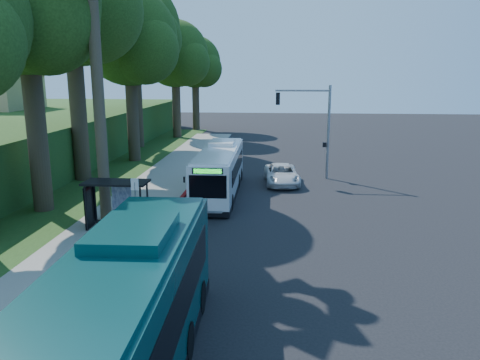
# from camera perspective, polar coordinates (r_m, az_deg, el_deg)

# --- Properties ---
(ground) EXTENTS (140.00, 140.00, 0.00)m
(ground) POSITION_cam_1_polar(r_m,az_deg,el_deg) (26.45, 2.16, -4.37)
(ground) COLOR black
(ground) RESTS_ON ground
(sidewalk) EXTENTS (4.50, 70.00, 0.12)m
(sidewalk) POSITION_cam_1_polar(r_m,az_deg,el_deg) (27.71, -13.13, -3.77)
(sidewalk) COLOR gray
(sidewalk) RESTS_ON ground
(red_curb) EXTENTS (0.25, 30.00, 0.13)m
(red_curb) POSITION_cam_1_polar(r_m,az_deg,el_deg) (23.42, -10.70, -6.74)
(red_curb) COLOR maroon
(red_curb) RESTS_ON ground
(grass_verge) EXTENTS (8.00, 70.00, 0.06)m
(grass_verge) POSITION_cam_1_polar(r_m,az_deg,el_deg) (34.26, -19.71, -1.06)
(grass_verge) COLOR #234719
(grass_verge) RESTS_ON ground
(bus_shelter) EXTENTS (3.20, 1.51, 2.55)m
(bus_shelter) POSITION_cam_1_polar(r_m,az_deg,el_deg) (24.63, -15.24, -1.76)
(bus_shelter) COLOR black
(bus_shelter) RESTS_ON ground
(stop_sign_pole) EXTENTS (0.35, 0.06, 3.17)m
(stop_sign_pole) POSITION_cam_1_polar(r_m,az_deg,el_deg) (22.02, -12.61, -2.60)
(stop_sign_pole) COLOR gray
(stop_sign_pole) RESTS_ON ground
(traffic_signal_pole) EXTENTS (4.10, 0.30, 7.00)m
(traffic_signal_pole) POSITION_cam_1_polar(r_m,az_deg,el_deg) (35.50, 9.12, 7.20)
(traffic_signal_pole) COLOR gray
(traffic_signal_pole) RESTS_ON ground
(tree_0) EXTENTS (8.40, 8.00, 15.70)m
(tree_0) POSITION_cam_1_polar(r_m,az_deg,el_deg) (28.80, -24.59, 18.48)
(tree_0) COLOR #382B1E
(tree_0) RESTS_ON ground
(tree_1) EXTENTS (10.50, 10.00, 18.26)m
(tree_1) POSITION_cam_1_polar(r_m,az_deg,el_deg) (36.55, -19.86, 19.85)
(tree_1) COLOR #382B1E
(tree_1) RESTS_ON ground
(tree_2) EXTENTS (8.82, 8.40, 15.12)m
(tree_2) POSITION_cam_1_polar(r_m,az_deg,el_deg) (43.29, -13.26, 16.05)
(tree_2) COLOR #382B1E
(tree_2) RESTS_ON ground
(tree_3) EXTENTS (10.08, 9.60, 17.28)m
(tree_3) POSITION_cam_1_polar(r_m,az_deg,el_deg) (51.61, -12.73, 17.19)
(tree_3) COLOR #382B1E
(tree_3) RESTS_ON ground
(tree_4) EXTENTS (8.40, 8.00, 14.14)m
(tree_4) POSITION_cam_1_polar(r_m,az_deg,el_deg) (58.60, -7.84, 14.63)
(tree_4) COLOR #382B1E
(tree_4) RESTS_ON ground
(tree_5) EXTENTS (7.35, 7.00, 12.86)m
(tree_5) POSITION_cam_1_polar(r_m,az_deg,el_deg) (66.24, -5.43, 13.81)
(tree_5) COLOR #382B1E
(tree_5) RESTS_ON ground
(white_bus) EXTENTS (2.50, 11.09, 3.30)m
(white_bus) POSITION_cam_1_polar(r_m,az_deg,el_deg) (30.85, -2.51, 1.22)
(white_bus) COLOR white
(white_bus) RESTS_ON ground
(teal_bus) EXTENTS (3.20, 13.39, 3.97)m
(teal_bus) POSITION_cam_1_polar(r_m,az_deg,el_deg) (11.57, -15.43, -18.35)
(teal_bus) COLOR #0A3838
(teal_bus) RESTS_ON ground
(pickup) EXTENTS (2.75, 5.22, 1.40)m
(pickup) POSITION_cam_1_polar(r_m,az_deg,el_deg) (33.95, 5.10, 0.69)
(pickup) COLOR silver
(pickup) RESTS_ON ground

